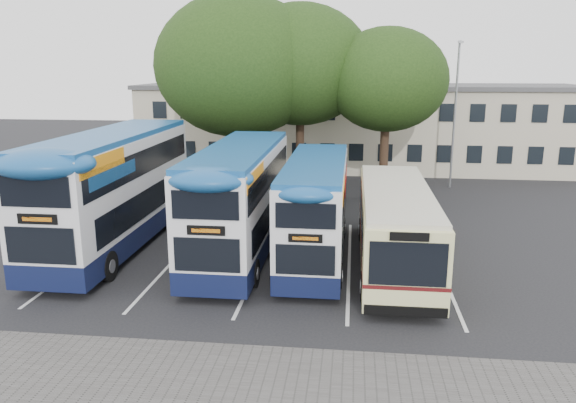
# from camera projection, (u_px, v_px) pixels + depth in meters

# --- Properties ---
(ground) EXTENTS (120.00, 120.00, 0.00)m
(ground) POSITION_uv_depth(u_px,v_px,m) (356.00, 320.00, 17.30)
(ground) COLOR black
(ground) RESTS_ON ground
(bay_lines) EXTENTS (14.12, 11.00, 0.01)m
(bay_lines) POSITION_uv_depth(u_px,v_px,m) (262.00, 260.00, 22.54)
(bay_lines) COLOR silver
(bay_lines) RESTS_ON ground
(depot_building) EXTENTS (32.40, 8.40, 6.20)m
(depot_building) POSITION_uv_depth(u_px,v_px,m) (357.00, 125.00, 42.58)
(depot_building) COLOR beige
(depot_building) RESTS_ON ground
(lamp_post) EXTENTS (0.25, 1.05, 9.06)m
(lamp_post) POSITION_uv_depth(u_px,v_px,m) (455.00, 107.00, 34.68)
(lamp_post) COLOR gray
(lamp_post) RESTS_ON ground
(tree_left) EXTENTS (9.73, 9.73, 11.71)m
(tree_left) POSITION_uv_depth(u_px,v_px,m) (238.00, 66.00, 32.67)
(tree_left) COLOR black
(tree_left) RESTS_ON ground
(tree_mid) EXTENTS (8.37, 8.37, 11.19)m
(tree_mid) POSITION_uv_depth(u_px,v_px,m) (300.00, 65.00, 33.15)
(tree_mid) COLOR black
(tree_mid) RESTS_ON ground
(tree_right) EXTENTS (6.91, 6.91, 9.75)m
(tree_right) POSITION_uv_depth(u_px,v_px,m) (387.00, 80.00, 31.76)
(tree_right) COLOR black
(tree_right) RESTS_ON ground
(bus_dd_left) EXTENTS (2.86, 11.78, 4.91)m
(bus_dd_left) POSITION_uv_depth(u_px,v_px,m) (115.00, 185.00, 23.68)
(bus_dd_left) COLOR #0F1638
(bus_dd_left) RESTS_ON ground
(bus_dd_mid) EXTENTS (2.60, 10.74, 4.48)m
(bus_dd_mid) POSITION_uv_depth(u_px,v_px,m) (240.00, 195.00, 22.82)
(bus_dd_mid) COLOR #0F1638
(bus_dd_mid) RESTS_ON ground
(bus_dd_right) EXTENTS (2.33, 9.60, 4.00)m
(bus_dd_right) POSITION_uv_depth(u_px,v_px,m) (316.00, 205.00, 22.39)
(bus_dd_right) COLOR #0F1638
(bus_dd_right) RESTS_ON ground
(bus_single) EXTENTS (2.64, 10.37, 3.09)m
(bus_single) POSITION_uv_depth(u_px,v_px,m) (395.00, 222.00, 21.56)
(bus_single) COLOR beige
(bus_single) RESTS_ON ground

